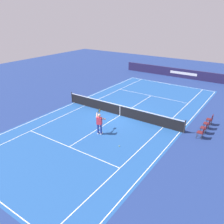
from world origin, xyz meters
TOP-DOWN VIEW (x-y plane):
  - ground_plane at (0.00, 0.00)m, footprint 60.00×60.00m
  - court_slab at (0.00, 0.00)m, footprint 24.20×11.40m
  - court_line_markings at (0.00, 0.00)m, footprint 23.85×11.05m
  - tennis_net at (0.00, 0.00)m, footprint 0.10×11.70m
  - stadium_barrier at (-15.90, 0.00)m, footprint 0.26×17.00m
  - tennis_player_near at (3.73, 0.58)m, footprint 1.00×0.85m
  - tennis_ball at (4.41, 2.78)m, footprint 0.07×0.07m
  - spectator_chair_0 at (-2.57, 7.06)m, footprint 0.44×0.44m
  - spectator_chair_1 at (-1.68, 7.06)m, footprint 0.44×0.44m
  - spectator_chair_2 at (-0.78, 7.06)m, footprint 0.44×0.44m
  - spectator_chair_3 at (0.11, 7.06)m, footprint 0.44×0.44m

SIDE VIEW (x-z plane):
  - ground_plane at x=0.00m, z-range 0.00..0.00m
  - court_slab at x=0.00m, z-range 0.00..0.00m
  - court_line_markings at x=0.00m, z-range 0.00..0.01m
  - tennis_ball at x=4.41m, z-range 0.00..0.07m
  - tennis_net at x=0.00m, z-range -0.05..1.03m
  - spectator_chair_0 at x=-2.57m, z-range 0.08..0.96m
  - spectator_chair_1 at x=-1.68m, z-range 0.08..0.96m
  - spectator_chair_2 at x=-0.78m, z-range 0.08..0.96m
  - spectator_chair_3 at x=0.11m, z-range 0.08..0.96m
  - stadium_barrier at x=-15.90m, z-range 0.00..1.24m
  - tennis_player_near at x=3.73m, z-range 0.08..1.78m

